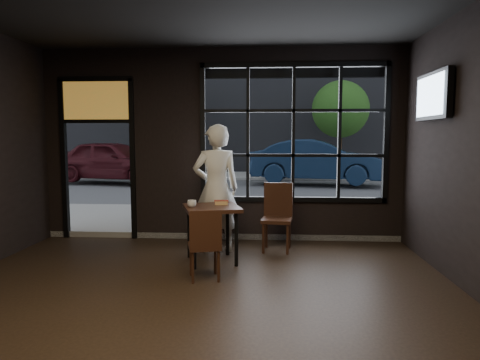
# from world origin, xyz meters

# --- Properties ---
(floor) EXTENTS (6.00, 7.00, 0.02)m
(floor) POSITION_xyz_m (0.00, 0.00, -0.01)
(floor) COLOR black
(floor) RESTS_ON ground
(window_frame) EXTENTS (3.06, 0.12, 2.28)m
(window_frame) POSITION_xyz_m (1.20, 3.50, 1.80)
(window_frame) COLOR black
(window_frame) RESTS_ON ground
(stained_transom) EXTENTS (1.20, 0.06, 0.70)m
(stained_transom) POSITION_xyz_m (-2.10, 3.50, 2.35)
(stained_transom) COLOR orange
(stained_transom) RESTS_ON ground
(street_asphalt) EXTENTS (60.00, 41.00, 0.04)m
(street_asphalt) POSITION_xyz_m (0.00, 24.00, -0.02)
(street_asphalt) COLOR #545456
(street_asphalt) RESTS_ON ground
(building_across) EXTENTS (28.00, 12.00, 15.00)m
(building_across) POSITION_xyz_m (0.00, 23.00, 7.50)
(building_across) COLOR #5B5956
(building_across) RESTS_ON ground
(cafe_table) EXTENTS (0.91, 0.91, 0.79)m
(cafe_table) POSITION_xyz_m (0.01, 2.19, 0.40)
(cafe_table) COLOR black
(cafe_table) RESTS_ON floor
(chair_near) EXTENTS (0.46, 0.46, 0.88)m
(chair_near) POSITION_xyz_m (0.01, 1.46, 0.44)
(chair_near) COLOR black
(chair_near) RESTS_ON floor
(chair_window) EXTENTS (0.50, 0.50, 1.03)m
(chair_window) POSITION_xyz_m (0.92, 2.82, 0.51)
(chair_window) COLOR black
(chair_window) RESTS_ON floor
(man) EXTENTS (0.80, 0.63, 1.93)m
(man) POSITION_xyz_m (0.00, 2.76, 0.96)
(man) COLOR silver
(man) RESTS_ON floor
(hotdog) EXTENTS (0.21, 0.10, 0.06)m
(hotdog) POSITION_xyz_m (0.13, 2.32, 0.82)
(hotdog) COLOR tan
(hotdog) RESTS_ON cafe_table
(cup) EXTENTS (0.15, 0.15, 0.10)m
(cup) POSITION_xyz_m (-0.25, 2.08, 0.83)
(cup) COLOR silver
(cup) RESTS_ON cafe_table
(tv) EXTENTS (0.12, 1.05, 0.61)m
(tv) POSITION_xyz_m (2.93, 2.19, 2.27)
(tv) COLOR black
(tv) RESTS_ON wall_right
(navy_car) EXTENTS (4.92, 2.39, 1.55)m
(navy_car) POSITION_xyz_m (2.55, 11.78, 0.88)
(navy_car) COLOR #0F2038
(navy_car) RESTS_ON street_asphalt
(maroon_car) EXTENTS (4.74, 2.67, 1.52)m
(maroon_car) POSITION_xyz_m (-4.94, 11.91, 0.86)
(maroon_car) COLOR #3C0E13
(maroon_car) RESTS_ON street_asphalt
(tree_left) EXTENTS (2.55, 2.55, 4.36)m
(tree_left) POSITION_xyz_m (-3.18, 14.57, 3.07)
(tree_left) COLOR #332114
(tree_left) RESTS_ON street_asphalt
(tree_right) EXTENTS (2.40, 2.40, 4.10)m
(tree_right) POSITION_xyz_m (3.86, 14.87, 2.89)
(tree_right) COLOR #332114
(tree_right) RESTS_ON street_asphalt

